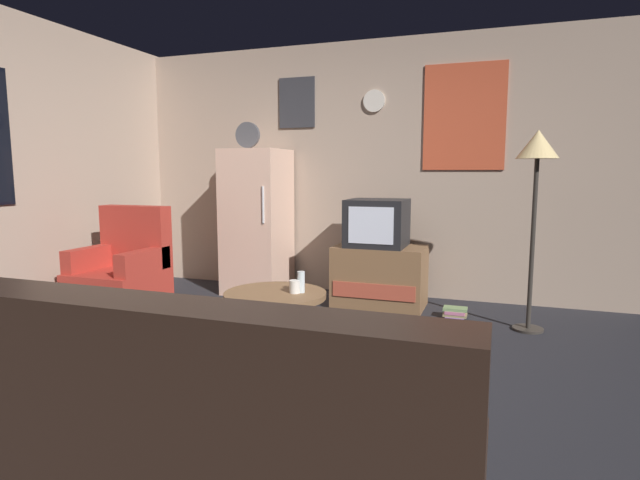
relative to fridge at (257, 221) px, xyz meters
The scene contains 12 objects.
ground_plane 2.44m from the fridge, 62.89° to the right, with size 12.00×12.00×0.00m, color #232328.
wall_with_art 1.25m from the fridge, 19.85° to the left, with size 5.20×0.12×2.58m.
fridge is the anchor object (origin of this frame).
tv_stand 1.45m from the fridge, ahead, with size 0.84×0.53×0.58m.
crt_tv 1.34m from the fridge, ahead, with size 0.54×0.51×0.44m.
standing_lamp 2.77m from the fridge, 10.61° to the right, with size 0.32×0.32×1.59m.
coffee_table 1.96m from the fridge, 59.92° to the right, with size 0.72×0.72×0.43m.
wine_glass 1.95m from the fridge, 54.63° to the right, with size 0.05×0.05×0.15m, color silver.
mug_ceramic_white 1.96m from the fridge, 55.99° to the right, with size 0.08×0.08×0.09m, color silver.
armchair 1.46m from the fridge, 123.07° to the right, with size 0.68×0.68×0.96m.
couch 3.84m from the fridge, 65.97° to the right, with size 1.70×0.80×0.92m.
book_stack 2.22m from the fridge, ahead, with size 0.20×0.14×0.09m.
Camera 1 is at (1.36, -2.78, 1.27)m, focal length 28.84 mm.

